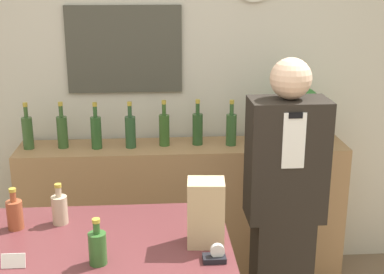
% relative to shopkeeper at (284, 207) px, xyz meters
% --- Properties ---
extents(back_wall, '(5.20, 0.09, 2.70)m').
position_rel_shopkeeper_xyz_m(back_wall, '(-0.62, 0.90, 0.54)').
color(back_wall, beige).
rests_on(back_wall, ground_plane).
extents(back_shelf, '(2.12, 0.36, 0.96)m').
position_rel_shopkeeper_xyz_m(back_shelf, '(-0.51, 0.66, -0.33)').
color(back_shelf, '#9E754C').
rests_on(back_shelf, ground_plane).
extents(shopkeeper, '(0.41, 0.26, 1.63)m').
position_rel_shopkeeper_xyz_m(shopkeeper, '(0.00, 0.00, 0.00)').
color(shopkeeper, black).
rests_on(shopkeeper, ground_plane).
extents(potted_plant, '(0.31, 0.31, 0.38)m').
position_rel_shopkeeper_xyz_m(potted_plant, '(0.23, 0.65, 0.36)').
color(potted_plant, '#B27047').
rests_on(potted_plant, back_shelf).
extents(paper_bag, '(0.16, 0.13, 0.28)m').
position_rel_shopkeeper_xyz_m(paper_bag, '(-0.49, -0.64, 0.28)').
color(paper_bag, tan).
rests_on(paper_bag, display_counter).
extents(tape_dispenser, '(0.09, 0.06, 0.07)m').
position_rel_shopkeeper_xyz_m(tape_dispenser, '(-0.47, -0.79, 0.17)').
color(tape_dispenser, black).
rests_on(tape_dispenser, display_counter).
extents(price_card_right, '(0.09, 0.02, 0.06)m').
position_rel_shopkeeper_xyz_m(price_card_right, '(-1.24, -0.78, 0.17)').
color(price_card_right, white).
rests_on(price_card_right, display_counter).
extents(counter_bottle_1, '(0.07, 0.07, 0.19)m').
position_rel_shopkeeper_xyz_m(counter_bottle_1, '(-1.31, -0.45, 0.22)').
color(counter_bottle_1, brown).
rests_on(counter_bottle_1, display_counter).
extents(counter_bottle_2, '(0.07, 0.07, 0.19)m').
position_rel_shopkeeper_xyz_m(counter_bottle_2, '(-1.12, -0.41, 0.22)').
color(counter_bottle_2, tan).
rests_on(counter_bottle_2, display_counter).
extents(counter_bottle_3, '(0.07, 0.07, 0.19)m').
position_rel_shopkeeper_xyz_m(counter_bottle_3, '(-0.92, -0.77, 0.22)').
color(counter_bottle_3, '#2D5925').
rests_on(counter_bottle_3, display_counter).
extents(shelf_bottle_0, '(0.07, 0.07, 0.30)m').
position_rel_shopkeeper_xyz_m(shelf_bottle_0, '(-1.49, 0.66, 0.26)').
color(shelf_bottle_0, '#325328').
rests_on(shelf_bottle_0, back_shelf).
extents(shelf_bottle_1, '(0.07, 0.07, 0.30)m').
position_rel_shopkeeper_xyz_m(shelf_bottle_1, '(-1.28, 0.67, 0.26)').
color(shelf_bottle_1, '#2F5125').
rests_on(shelf_bottle_1, back_shelf).
extents(shelf_bottle_2, '(0.07, 0.07, 0.30)m').
position_rel_shopkeeper_xyz_m(shelf_bottle_2, '(-1.06, 0.64, 0.26)').
color(shelf_bottle_2, '#285125').
rests_on(shelf_bottle_2, back_shelf).
extents(shelf_bottle_3, '(0.07, 0.07, 0.30)m').
position_rel_shopkeeper_xyz_m(shelf_bottle_3, '(-0.85, 0.64, 0.26)').
color(shelf_bottle_3, '#274C2A').
rests_on(shelf_bottle_3, back_shelf).
extents(shelf_bottle_4, '(0.07, 0.07, 0.30)m').
position_rel_shopkeeper_xyz_m(shelf_bottle_4, '(-0.63, 0.67, 0.26)').
color(shelf_bottle_4, '#305622').
rests_on(shelf_bottle_4, back_shelf).
extents(shelf_bottle_5, '(0.07, 0.07, 0.30)m').
position_rel_shopkeeper_xyz_m(shelf_bottle_5, '(-0.42, 0.68, 0.26)').
color(shelf_bottle_5, '#274A23').
rests_on(shelf_bottle_5, back_shelf).
extents(shelf_bottle_6, '(0.07, 0.07, 0.30)m').
position_rel_shopkeeper_xyz_m(shelf_bottle_6, '(-0.20, 0.65, 0.26)').
color(shelf_bottle_6, '#2C5228').
rests_on(shelf_bottle_6, back_shelf).
extents(shelf_bottle_7, '(0.07, 0.07, 0.30)m').
position_rel_shopkeeper_xyz_m(shelf_bottle_7, '(0.01, 0.64, 0.26)').
color(shelf_bottle_7, '#2D5621').
rests_on(shelf_bottle_7, back_shelf).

